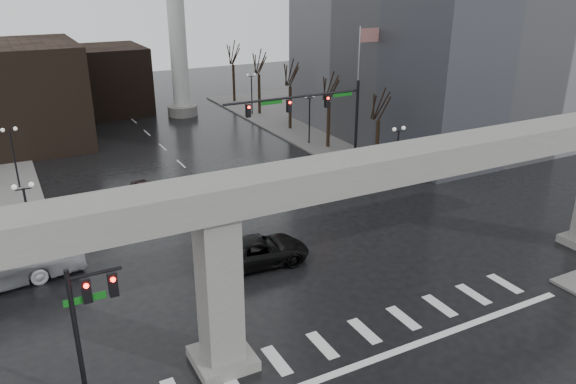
% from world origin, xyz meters
% --- Properties ---
extents(ground, '(160.00, 160.00, 0.00)m').
position_xyz_m(ground, '(0.00, 0.00, 0.00)').
color(ground, black).
rests_on(ground, ground).
extents(sidewalk_ne, '(28.00, 36.00, 0.15)m').
position_xyz_m(sidewalk_ne, '(26.00, 36.00, 0.07)').
color(sidewalk_ne, slate).
rests_on(sidewalk_ne, ground).
extents(elevated_guideway, '(48.00, 2.60, 8.70)m').
position_xyz_m(elevated_guideway, '(1.26, 0.00, 6.88)').
color(elevated_guideway, gray).
rests_on(elevated_guideway, ground).
extents(building_far_mid, '(10.00, 10.00, 8.00)m').
position_xyz_m(building_far_mid, '(-2.00, 52.00, 4.00)').
color(building_far_mid, black).
rests_on(building_far_mid, ground).
extents(smokestack, '(3.60, 3.60, 30.00)m').
position_xyz_m(smokestack, '(6.00, 46.00, 13.35)').
color(smokestack, silver).
rests_on(smokestack, ground).
extents(signal_mast_arm, '(12.12, 0.43, 8.00)m').
position_xyz_m(signal_mast_arm, '(8.99, 18.80, 5.83)').
color(signal_mast_arm, black).
rests_on(signal_mast_arm, ground).
extents(signal_left_pole, '(2.30, 0.30, 6.00)m').
position_xyz_m(signal_left_pole, '(-12.25, 0.50, 4.07)').
color(signal_left_pole, black).
rests_on(signal_left_pole, ground).
extents(flagpole_assembly, '(2.06, 0.12, 12.00)m').
position_xyz_m(flagpole_assembly, '(15.29, 22.00, 7.53)').
color(flagpole_assembly, silver).
rests_on(flagpole_assembly, ground).
extents(lamp_right_0, '(1.22, 0.32, 5.11)m').
position_xyz_m(lamp_right_0, '(13.50, 14.00, 3.47)').
color(lamp_right_0, black).
rests_on(lamp_right_0, ground).
extents(lamp_right_1, '(1.22, 0.32, 5.11)m').
position_xyz_m(lamp_right_1, '(13.50, 28.00, 3.47)').
color(lamp_right_1, black).
rests_on(lamp_right_1, ground).
extents(lamp_right_2, '(1.22, 0.32, 5.11)m').
position_xyz_m(lamp_right_2, '(13.50, 42.00, 3.47)').
color(lamp_right_2, black).
rests_on(lamp_right_2, ground).
extents(lamp_left_0, '(1.22, 0.32, 5.11)m').
position_xyz_m(lamp_left_0, '(-13.50, 14.00, 3.47)').
color(lamp_left_0, black).
rests_on(lamp_left_0, ground).
extents(lamp_left_1, '(1.22, 0.32, 5.11)m').
position_xyz_m(lamp_left_1, '(-13.50, 28.00, 3.47)').
color(lamp_left_1, black).
rests_on(lamp_left_1, ground).
extents(lamp_left_2, '(1.22, 0.32, 5.11)m').
position_xyz_m(lamp_left_2, '(-13.50, 42.00, 3.47)').
color(lamp_left_2, black).
rests_on(lamp_left_2, ground).
extents(tree_right_0, '(1.09, 1.58, 7.50)m').
position_xyz_m(tree_right_0, '(14.53, 18.02, 2.79)').
color(tree_right_0, black).
rests_on(tree_right_0, ground).
extents(tree_right_1, '(1.09, 1.61, 7.67)m').
position_xyz_m(tree_right_1, '(14.53, 26.02, 2.85)').
color(tree_right_1, black).
rests_on(tree_right_1, ground).
extents(tree_right_2, '(1.10, 1.63, 7.85)m').
position_xyz_m(tree_right_2, '(14.53, 34.02, 2.91)').
color(tree_right_2, black).
rests_on(tree_right_2, ground).
extents(tree_right_3, '(1.11, 1.66, 8.02)m').
position_xyz_m(tree_right_3, '(14.53, 42.02, 2.98)').
color(tree_right_3, black).
rests_on(tree_right_3, ground).
extents(tree_right_4, '(1.12, 1.69, 8.19)m').
position_xyz_m(tree_right_4, '(14.53, 50.02, 3.04)').
color(tree_right_4, black).
rests_on(tree_right_4, ground).
extents(pickup_truck, '(6.45, 3.34, 1.74)m').
position_xyz_m(pickup_truck, '(-1.77, 7.57, 0.87)').
color(pickup_truck, black).
rests_on(pickup_truck, ground).
extents(far_car, '(1.74, 4.05, 1.36)m').
position_xyz_m(far_car, '(-5.04, 20.90, 0.68)').
color(far_car, black).
rests_on(far_car, ground).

